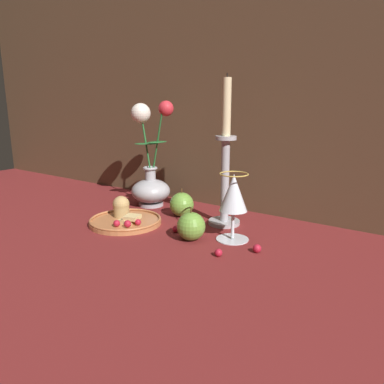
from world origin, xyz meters
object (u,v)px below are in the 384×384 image
at_px(wine_glass, 233,196).
at_px(vase, 150,175).
at_px(apple_near_glass, 191,226).
at_px(apple_beside_vase, 182,204).
at_px(candlestick, 225,169).
at_px(plate_with_pastries, 125,218).

bearing_deg(wine_glass, vase, 161.83).
bearing_deg(wine_glass, apple_near_glass, -143.72).
bearing_deg(apple_beside_vase, vase, 166.33).
bearing_deg(apple_near_glass, wine_glass, 36.28).
height_order(candlestick, apple_beside_vase, candlestick).
bearing_deg(apple_near_glass, plate_with_pastries, -179.97).
height_order(candlestick, apple_near_glass, candlestick).
height_order(plate_with_pastries, apple_near_glass, apple_near_glass).
xyz_separation_m(vase, plate_with_pastries, (0.06, -0.17, -0.08)).
bearing_deg(apple_near_glass, apple_beside_vase, 133.20).
bearing_deg(plate_with_pastries, apple_beside_vase, 57.97).
bearing_deg(vase, candlestick, -5.57).
relative_size(wine_glass, apple_near_glass, 2.01).
relative_size(plate_with_pastries, apple_beside_vase, 2.37).
bearing_deg(candlestick, vase, 174.43).
bearing_deg(apple_near_glass, candlestick, 88.42).
distance_m(candlestick, apple_beside_vase, 0.18).
height_order(apple_beside_vase, apple_near_glass, apple_beside_vase).
xyz_separation_m(candlestick, apple_near_glass, (-0.00, -0.15, -0.12)).
bearing_deg(wine_glass, candlestick, 129.88).
xyz_separation_m(vase, apple_near_glass, (0.28, -0.17, -0.06)).
bearing_deg(apple_near_glass, vase, 147.79).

